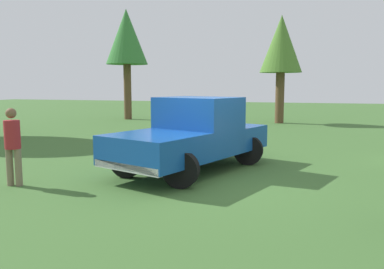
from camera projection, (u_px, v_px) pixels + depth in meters
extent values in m
plane|color=#3D662D|center=(206.00, 178.00, 8.85)|extent=(80.00, 80.00, 0.00)
cylinder|color=black|center=(181.00, 170.00, 7.96)|extent=(0.77, 0.22, 0.77)
cylinder|color=black|center=(127.00, 161.00, 8.87)|extent=(0.77, 0.22, 0.77)
cylinder|color=black|center=(248.00, 150.00, 10.30)|extent=(0.77, 0.22, 0.77)
cylinder|color=black|center=(200.00, 145.00, 11.22)|extent=(0.77, 0.22, 0.77)
cube|color=#144799|center=(155.00, 149.00, 8.44)|extent=(2.37, 2.35, 0.64)
cube|color=#144799|center=(198.00, 125.00, 9.71)|extent=(2.24, 2.00, 1.40)
cube|color=slate|center=(199.00, 108.00, 9.66)|extent=(2.03, 1.75, 0.48)
cube|color=#144799|center=(218.00, 137.00, 10.50)|extent=(2.49, 2.69, 0.60)
cube|color=silver|center=(127.00, 167.00, 7.79)|extent=(1.72, 0.71, 0.16)
cylinder|color=#7A6B51|center=(18.00, 167.00, 8.12)|extent=(0.14, 0.14, 0.79)
cylinder|color=#7A6B51|center=(10.00, 167.00, 8.15)|extent=(0.14, 0.14, 0.79)
cylinder|color=maroon|center=(12.00, 135.00, 8.05)|extent=(0.36, 0.36, 0.59)
sphere|color=brown|center=(11.00, 113.00, 7.99)|extent=(0.21, 0.21, 0.21)
cylinder|color=brown|center=(280.00, 98.00, 21.53)|extent=(0.48, 0.48, 2.79)
cone|color=#4C7A2D|center=(281.00, 44.00, 21.16)|extent=(2.29, 2.29, 3.08)
cylinder|color=brown|center=(128.00, 92.00, 23.95)|extent=(0.46, 0.46, 3.37)
cone|color=#337533|center=(126.00, 37.00, 23.53)|extent=(2.53, 2.53, 3.30)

